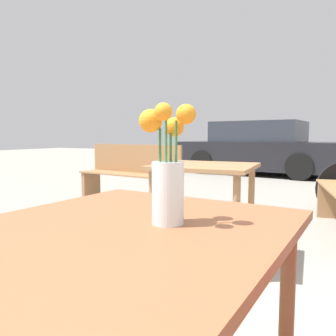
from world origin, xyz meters
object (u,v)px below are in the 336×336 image
bench_near (131,172)px  table_back (205,182)px  parked_car (258,149)px  flower_vase (168,177)px  table_front (119,260)px

bench_near → table_back: bearing=-42.8°
parked_car → table_back: bearing=-82.7°
table_back → parked_car: 6.35m
flower_vase → parked_car: size_ratio=0.08×
bench_near → parked_car: 4.85m
bench_near → parked_car: parked_car is taller
bench_near → table_front: bearing=-57.7°
table_front → flower_vase: (0.10, 0.09, 0.23)m
flower_vase → table_front: bearing=-138.3°
flower_vase → bench_near: flower_vase is taller
flower_vase → bench_near: (-2.10, 3.06, -0.39)m
bench_near → table_back: (1.66, -1.53, 0.16)m
flower_vase → bench_near: bearing=124.4°
bench_near → parked_car: size_ratio=0.40×
parked_car → flower_vase: bearing=-81.0°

